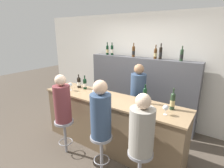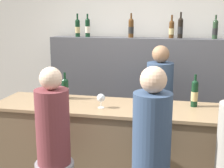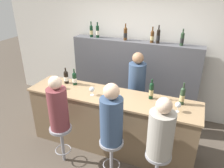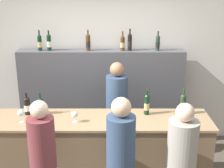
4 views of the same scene
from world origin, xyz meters
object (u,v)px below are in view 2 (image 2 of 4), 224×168
Objects in this scene: guest_seated_middle at (152,127)px; wine_bottle_backbar_2 at (131,28)px; wine_bottle_counter_0 at (50,87)px; wine_bottle_backbar_5 at (215,29)px; wine_glass_1 at (101,98)px; wine_bottle_backbar_1 at (88,27)px; guest_seated_left at (53,122)px; wine_bottle_counter_1 at (65,88)px; wine_glass_0 at (40,93)px; wine_bottle_backbar_3 at (171,29)px; wine_bottle_backbar_4 at (180,28)px; bartender at (159,115)px; wine_bottle_backbar_0 at (78,28)px; wine_bottle_counter_2 at (195,93)px.

wine_bottle_backbar_2 is at bearing 103.98° from guest_seated_middle.
wine_bottle_counter_0 is 0.96× the size of wine_bottle_backbar_5.
guest_seated_middle is (0.55, -0.52, -0.07)m from wine_glass_1.
guest_seated_middle is (0.47, -1.87, -0.69)m from wine_bottle_backbar_2.
wine_bottle_backbar_1 is 2.02m from guest_seated_left.
wine_glass_0 is (-0.19, -0.24, 0.00)m from wine_bottle_counter_1.
wine_glass_1 is at bearing -0.00° from wine_glass_0.
wine_bottle_counter_1 is 1.27m from wine_bottle_backbar_1.
wine_bottle_backbar_3 is 2.20m from guest_seated_left.
wine_bottle_backbar_5 is 1.85× the size of wine_glass_0.
wine_bottle_counter_1 is 2.07× the size of wine_glass_1.
guest_seated_left is (0.24, -1.87, -0.71)m from wine_bottle_backbar_1.
wine_bottle_backbar_4 reaches higher than wine_bottle_backbar_5.
wine_bottle_counter_0 is 1.33m from bartender.
wine_bottle_backbar_3 reaches higher than wine_glass_0.
wine_bottle_backbar_1 is 1.57m from bartender.
wine_bottle_backbar_0 is at bearing 180.00° from wine_bottle_backbar_2.
wine_bottle_backbar_0 reaches higher than wine_bottle_backbar_3.
wine_bottle_backbar_3 is (1.08, 1.12, 0.59)m from wine_bottle_counter_1.
wine_bottle_backbar_2 is (0.75, -0.00, 0.00)m from wine_bottle_backbar_0.
wine_bottle_counter_2 is at bearing 0.00° from wine_bottle_counter_1.
wine_bottle_backbar_4 reaches higher than wine_bottle_counter_1.
wine_bottle_backbar_3 is 0.34× the size of guest_seated_middle.
wine_bottle_backbar_2 reaches higher than guest_seated_left.
wine_bottle_counter_0 is at bearing -87.91° from wine_bottle_backbar_0.
guest_seated_left is 0.54× the size of bartender.
guest_seated_middle is at bearing -114.82° from wine_bottle_counter_2.
bartender is (1.17, 0.76, -0.40)m from wine_glass_0.
guest_seated_middle is (1.19, -0.52, -0.09)m from wine_glass_0.
wine_bottle_counter_0 reaches higher than wine_glass_1.
wine_bottle_backbar_5 reaches higher than wine_glass_1.
wine_bottle_counter_1 is 0.92× the size of wine_bottle_backbar_0.
wine_bottle_backbar_1 is at bearing -0.00° from wine_bottle_backbar_0.
wine_bottle_counter_0 reaches higher than wine_glass_0.
wine_bottle_counter_1 is (0.17, 0.00, -0.00)m from wine_bottle_counter_0.
wine_bottle_backbar_4 reaches higher than wine_bottle_backbar_1.
wine_bottle_backbar_0 is 0.36× the size of guest_seated_middle.
wine_glass_1 is at bearing -63.53° from wine_bottle_backbar_0.
wine_bottle_backbar_2 reaches higher than wine_bottle_backbar_5.
wine_bottle_backbar_2 reaches higher than wine_bottle_counter_0.
guest_seated_middle is (1.18, -0.76, -0.09)m from wine_bottle_counter_0.
wine_glass_1 is 0.60m from guest_seated_left.
wine_bottle_counter_1 is 1.74m from wine_bottle_backbar_4.
wine_bottle_backbar_0 reaches higher than guest_seated_left.
wine_bottle_backbar_2 is at bearing 126.24° from wine_bottle_counter_2.
guest_seated_middle reaches higher than wine_bottle_counter_1.
wine_bottle_backbar_4 is (1.26, 0.00, 0.01)m from wine_bottle_backbar_1.
wine_bottle_counter_0 is 1.41m from guest_seated_middle.
wine_bottle_backbar_1 is 1.04× the size of wine_bottle_backbar_5.
wine_bottle_backbar_4 is 2.03m from wine_glass_0.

